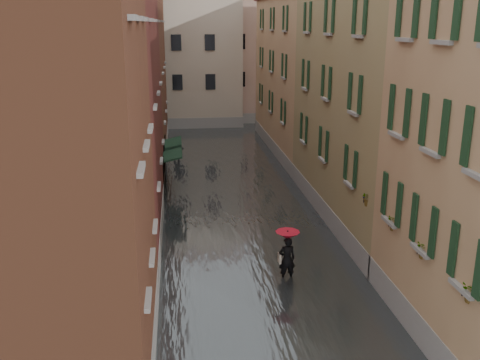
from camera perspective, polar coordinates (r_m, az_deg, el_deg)
ground at (r=18.88m, az=3.80°, el=-14.47°), size 120.00×120.00×0.00m
floodwater at (r=30.61m, az=-0.58°, el=-1.82°), size 10.00×60.00×0.20m
building_left_near at (r=14.79m, az=-21.88°, el=2.82°), size 6.00×8.00×13.00m
building_left_mid at (r=25.45m, az=-15.65°, el=8.07°), size 6.00×14.00×12.50m
building_left_far at (r=40.19m, az=-12.57°, el=12.21°), size 6.00×16.00×14.00m
building_right_mid at (r=27.07m, az=15.43°, el=9.09°), size 6.00×14.00×13.00m
building_right_far at (r=41.35m, az=7.57°, el=10.82°), size 6.00×16.00×11.50m
building_end_cream at (r=54.00m, az=-6.78°, el=12.93°), size 12.00×9.00×13.00m
building_end_pink at (r=56.77m, az=2.57°, el=12.68°), size 10.00×9.00×12.00m
awning_near at (r=30.69m, az=-7.27°, el=2.70°), size 1.09×3.25×2.80m
awning_far at (r=33.12m, az=-7.25°, el=3.72°), size 1.09×3.39×2.80m
window_planters at (r=17.79m, az=17.75°, el=-4.69°), size 0.59×8.30×0.84m
pedestrian_main at (r=20.79m, az=5.04°, el=-7.63°), size 0.94×0.94×2.06m
pedestrian_far at (r=38.72m, az=-6.62°, el=3.18°), size 1.04×0.93×1.77m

